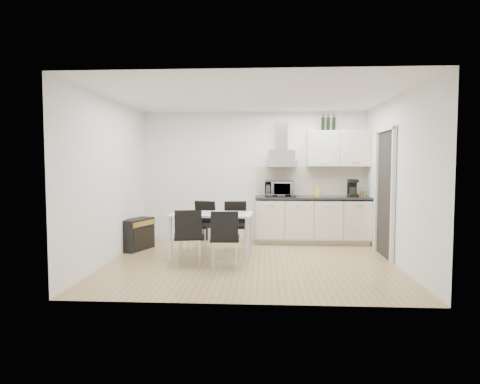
% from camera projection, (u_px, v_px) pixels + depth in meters
% --- Properties ---
extents(ground, '(4.50, 4.50, 0.00)m').
position_uv_depth(ground, '(251.00, 262.00, 6.77)').
color(ground, tan).
rests_on(ground, ground).
extents(wall_back, '(4.50, 0.10, 2.60)m').
position_uv_depth(wall_back, '(254.00, 176.00, 8.68)').
color(wall_back, white).
rests_on(wall_back, ground).
extents(wall_front, '(4.50, 0.10, 2.60)m').
position_uv_depth(wall_front, '(245.00, 188.00, 4.69)').
color(wall_front, white).
rests_on(wall_front, ground).
extents(wall_left, '(0.10, 4.00, 2.60)m').
position_uv_depth(wall_left, '(110.00, 180.00, 6.82)').
color(wall_left, white).
rests_on(wall_left, ground).
extents(wall_right, '(0.10, 4.00, 2.60)m').
position_uv_depth(wall_right, '(397.00, 181.00, 6.55)').
color(wall_right, white).
rests_on(wall_right, ground).
extents(ceiling, '(4.50, 4.50, 0.00)m').
position_uv_depth(ceiling, '(251.00, 97.00, 6.59)').
color(ceiling, white).
rests_on(ceiling, wall_back).
extents(doorway, '(0.08, 1.04, 2.10)m').
position_uv_depth(doorway, '(384.00, 195.00, 7.12)').
color(doorway, white).
rests_on(doorway, ground).
extents(kitchenette, '(2.22, 0.64, 2.52)m').
position_uv_depth(kitchenette, '(314.00, 201.00, 8.37)').
color(kitchenette, beige).
rests_on(kitchenette, ground).
extents(dining_table, '(1.36, 0.82, 0.75)m').
position_uv_depth(dining_table, '(212.00, 219.00, 7.03)').
color(dining_table, white).
rests_on(dining_table, ground).
extents(chair_far_left, '(0.57, 0.61, 0.88)m').
position_uv_depth(chair_far_left, '(201.00, 226.00, 7.68)').
color(chair_far_left, black).
rests_on(chair_far_left, ground).
extents(chair_far_right, '(0.48, 0.54, 0.88)m').
position_uv_depth(chair_far_right, '(236.00, 227.00, 7.63)').
color(chair_far_right, black).
rests_on(chair_far_right, ground).
extents(chair_near_left, '(0.53, 0.58, 0.88)m').
position_uv_depth(chair_near_left, '(188.00, 237.00, 6.53)').
color(chair_near_left, black).
rests_on(chair_near_left, ground).
extents(chair_near_right, '(0.46, 0.52, 0.88)m').
position_uv_depth(chair_near_right, '(225.00, 239.00, 6.38)').
color(chair_near_right, black).
rests_on(chair_near_right, ground).
extents(guitar_amp, '(0.51, 0.74, 0.57)m').
position_uv_depth(guitar_amp, '(137.00, 234.00, 7.74)').
color(guitar_amp, black).
rests_on(guitar_amp, ground).
extents(floor_speaker, '(0.21, 0.20, 0.29)m').
position_uv_depth(floor_speaker, '(203.00, 233.00, 8.72)').
color(floor_speaker, black).
rests_on(floor_speaker, ground).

